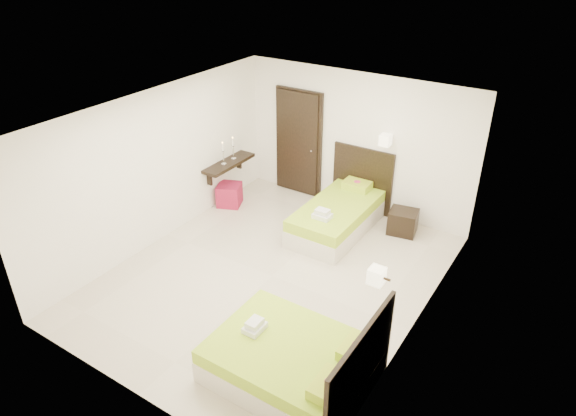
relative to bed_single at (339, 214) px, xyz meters
The scene contains 7 objects.
floor 1.87m from the bed_single, 96.13° to the right, with size 5.50×5.50×0.00m, color beige.
bed_single is the anchor object (origin of this frame).
bed_double 3.59m from the bed_single, 70.37° to the right, with size 1.85×1.57×1.53m.
nightstand 1.12m from the bed_single, 26.06° to the left, with size 0.48×0.43×0.43m, color black.
ottoman 2.24m from the bed_single, behind, with size 0.43×0.43×0.43m, color maroon.
door 1.81m from the bed_single, 148.22° to the left, with size 1.02×0.15×2.14m.
console_shelf 2.35m from the bed_single, behind, with size 0.35×1.20×0.78m.
Camera 1 is at (3.72, -5.31, 4.78)m, focal length 32.00 mm.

